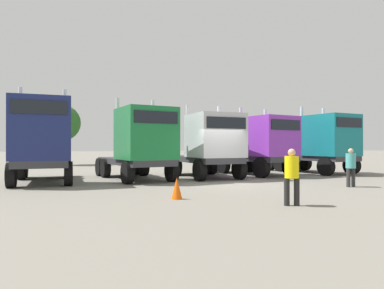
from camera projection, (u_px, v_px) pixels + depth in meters
ground at (229, 184)px, 15.73m from camera, size 200.00×200.00×0.00m
semi_truck_navy at (42, 141)px, 15.60m from camera, size 2.63×6.08×4.39m
semi_truck_green at (141, 143)px, 17.14m from camera, size 3.48×6.39×4.12m
semi_truck_silver at (210, 144)px, 18.42m from camera, size 2.79×5.91×3.95m
semi_truck_purple at (262, 145)px, 20.19m from camera, size 3.59×6.21×3.96m
semi_truck_teal at (323, 143)px, 21.52m from camera, size 3.37×6.43×4.17m
visitor_in_hivis at (292, 173)px, 9.98m from camera, size 0.52×0.52×1.64m
visitor_with_camera at (351, 165)px, 14.55m from camera, size 0.45×0.43×1.61m
traffic_cone_mid at (177, 188)px, 11.21m from camera, size 0.36×0.36×0.70m
oak_far_left at (62, 123)px, 31.01m from camera, size 3.26×3.26×5.41m
oak_far_centre at (132, 129)px, 37.83m from camera, size 3.71×3.71×5.44m
oak_far_right at (203, 130)px, 36.88m from camera, size 3.28×3.28×5.04m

